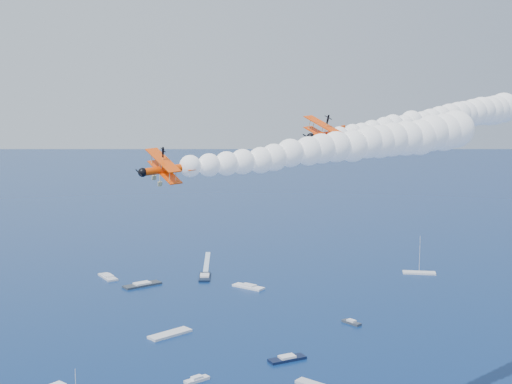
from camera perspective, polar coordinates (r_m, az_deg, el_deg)
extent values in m
cube|color=black|center=(253.23, -4.41, -7.25)|extent=(7.20, 13.57, 0.70)
cube|color=black|center=(174.66, 2.67, -14.06)|extent=(10.19, 4.78, 0.70)
cube|color=#333944|center=(203.35, 8.16, -10.99)|extent=(4.35, 6.50, 0.70)
cube|color=white|center=(239.14, -0.65, -8.10)|extent=(10.29, 11.85, 0.70)
cube|color=silver|center=(258.44, -12.54, -7.10)|extent=(6.78, 12.49, 0.70)
cube|color=#2D343D|center=(245.12, -9.70, -7.83)|extent=(14.53, 9.11, 0.70)
cube|color=silver|center=(266.28, 13.76, -6.71)|extent=(12.86, 8.84, 0.70)
cube|color=silver|center=(163.02, -5.07, -15.70)|extent=(6.48, 4.16, 0.70)
cube|color=silver|center=(193.61, -7.36, -11.93)|extent=(13.27, 9.34, 0.70)
cube|color=white|center=(278.01, -4.23, -5.99)|extent=(11.27, 37.33, 0.04)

